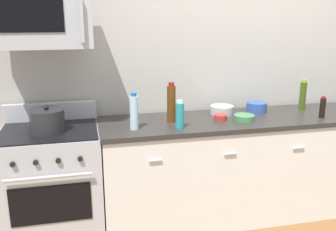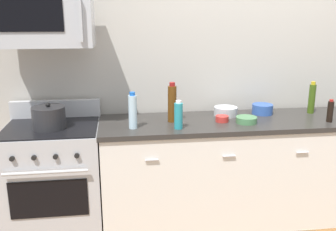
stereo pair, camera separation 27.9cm
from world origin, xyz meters
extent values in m
plane|color=brown|center=(0.00, 0.00, 0.00)|extent=(6.85, 6.85, 0.00)
cube|color=#B7B2A8|center=(0.00, 0.41, 1.35)|extent=(5.71, 0.10, 2.70)
cube|color=silver|center=(0.00, 0.00, 0.44)|extent=(2.59, 0.62, 0.88)
cube|color=#2D2B28|center=(0.00, 0.00, 0.90)|extent=(2.62, 0.65, 0.04)
cube|color=black|center=(0.00, -0.28, 0.05)|extent=(2.59, 0.02, 0.10)
cylinder|color=silver|center=(-0.91, -0.32, 0.72)|extent=(0.10, 0.02, 0.02)
cylinder|color=silver|center=(-0.30, -0.32, 0.72)|extent=(0.10, 0.02, 0.02)
cylinder|color=silver|center=(0.30, -0.32, 0.72)|extent=(0.10, 0.02, 0.02)
cube|color=#B7BABF|center=(-1.69, 0.00, 0.46)|extent=(0.76, 0.64, 0.91)
cube|color=black|center=(-1.69, -0.32, 0.45)|extent=(0.58, 0.01, 0.30)
cylinder|color=#B7BABF|center=(-1.69, -0.35, 0.68)|extent=(0.61, 0.02, 0.02)
cube|color=#B7BABF|center=(-1.69, 0.29, 0.99)|extent=(0.76, 0.06, 0.16)
cube|color=black|center=(-1.69, 0.00, 0.92)|extent=(0.73, 0.61, 0.01)
cylinder|color=black|center=(-1.91, -0.33, 0.79)|extent=(0.04, 0.02, 0.04)
cylinder|color=black|center=(-1.76, -0.33, 0.79)|extent=(0.04, 0.02, 0.04)
cylinder|color=black|center=(-1.61, -0.33, 0.79)|extent=(0.04, 0.02, 0.04)
cylinder|color=black|center=(-1.46, -0.33, 0.79)|extent=(0.04, 0.02, 0.04)
cube|color=#B7BABF|center=(-1.69, 0.05, 1.75)|extent=(0.74, 0.40, 0.40)
cube|color=black|center=(-1.75, -0.15, 1.78)|extent=(0.48, 0.01, 0.22)
cube|color=#B7BABF|center=(-1.39, -0.17, 1.75)|extent=(0.02, 0.04, 0.30)
cylinder|color=#385114|center=(0.59, 0.13, 1.05)|extent=(0.06, 0.06, 0.26)
cylinder|color=#B29919|center=(0.59, 0.13, 1.20)|extent=(0.04, 0.04, 0.03)
cylinder|color=silver|center=(-1.03, -0.13, 1.05)|extent=(0.07, 0.07, 0.26)
cylinder|color=blue|center=(-1.03, -0.13, 1.20)|extent=(0.04, 0.04, 0.03)
cylinder|color=teal|center=(-0.68, -0.18, 1.02)|extent=(0.07, 0.07, 0.21)
cylinder|color=white|center=(-0.68, -0.18, 1.14)|extent=(0.04, 0.04, 0.02)
cylinder|color=black|center=(0.60, -0.16, 1.01)|extent=(0.05, 0.05, 0.17)
cylinder|color=maroon|center=(0.60, -0.16, 1.10)|extent=(0.03, 0.03, 0.02)
cylinder|color=#59330F|center=(-0.70, 0.02, 1.07)|extent=(0.07, 0.07, 0.30)
cylinder|color=maroon|center=(-0.70, 0.02, 1.24)|extent=(0.05, 0.05, 0.03)
cylinder|color=#B72D28|center=(-0.29, -0.04, 0.94)|extent=(0.11, 0.11, 0.05)
torus|color=#B72D28|center=(-0.29, -0.04, 0.97)|extent=(0.11, 0.11, 0.01)
cylinder|color=#B72D28|center=(-0.29, -0.04, 0.92)|extent=(0.06, 0.06, 0.01)
cylinder|color=#477A4C|center=(-0.10, -0.10, 0.95)|extent=(0.17, 0.17, 0.05)
torus|color=#477A4C|center=(-0.10, -0.10, 0.97)|extent=(0.17, 0.17, 0.01)
cylinder|color=#477A4C|center=(-0.10, -0.10, 0.92)|extent=(0.10, 0.10, 0.01)
cylinder|color=#B2B5BA|center=(-0.20, 0.15, 0.96)|extent=(0.21, 0.21, 0.08)
torus|color=#B2B5BA|center=(-0.20, 0.15, 0.99)|extent=(0.21, 0.21, 0.01)
cylinder|color=#B2B5BA|center=(-0.20, 0.15, 0.93)|extent=(0.11, 0.11, 0.01)
cylinder|color=#2D519E|center=(0.14, 0.16, 0.96)|extent=(0.18, 0.18, 0.09)
torus|color=#2D519E|center=(0.14, 0.16, 1.00)|extent=(0.18, 0.18, 0.01)
cylinder|color=#2D519E|center=(0.14, 0.16, 0.93)|extent=(0.10, 0.10, 0.01)
cylinder|color=#262628|center=(-1.69, -0.05, 1.01)|extent=(0.26, 0.26, 0.17)
sphere|color=black|center=(-1.69, -0.05, 1.11)|extent=(0.04, 0.04, 0.04)
camera|label=1|loc=(-1.41, -2.91, 1.80)|focal=39.98mm
camera|label=2|loc=(-1.13, -2.96, 1.80)|focal=39.98mm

